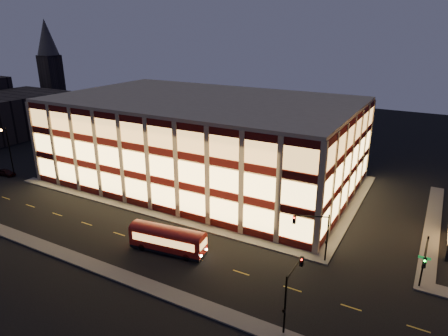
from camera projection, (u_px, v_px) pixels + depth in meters
The scene contains 15 objects.
ground at pixel (159, 219), 56.59m from camera, with size 200.00×200.00×0.00m, color black.
sidewalk_office_south at pixel (147, 212), 58.76m from camera, with size 54.00×2.00×0.15m, color #514F4C.
sidewalk_office_east at pixel (351, 208), 60.02m from camera, with size 2.00×30.00×0.15m, color #514F4C.
sidewalk_tower_west at pixel (433, 224), 54.98m from camera, with size 2.00×30.00×0.15m, color #514F4C.
sidewalk_near at pixel (89, 264), 45.86m from camera, with size 100.00×2.00×0.15m, color #514F4C.
office_building at pixel (204, 140), 69.42m from camera, with size 50.45×30.45×14.50m.
bg_building_a at pixel (2, 116), 98.14m from camera, with size 18.00×28.00×10.00m, color #2D2621.
church_tower at pixel (53, 86), 118.58m from camera, with size 5.00×5.00×18.00m, color #2D2621.
church_spire at pixel (46, 37), 113.89m from camera, with size 6.00×6.00×10.00m, color #4C473F.
traffic_signal_far at pixel (315, 229), 45.23m from camera, with size 3.79×1.87×6.00m.
traffic_signal_right at pixel (424, 260), 39.35m from camera, with size 1.20×4.37×6.00m.
traffic_signal_near at pixel (292, 286), 35.35m from camera, with size 0.32×4.45×6.00m.
street_lamp_a at pixel (8, 148), 71.01m from camera, with size 0.44×1.22×9.02m.
trolley_bus at pixel (168, 238), 48.03m from camera, with size 9.70×3.52×3.21m.
parked_car_0 at pixel (6, 172), 72.96m from camera, with size 1.46×3.63×1.24m, color black.
Camera 1 is at (32.75, -40.00, 25.81)m, focal length 32.00 mm.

